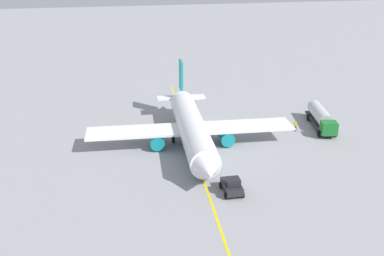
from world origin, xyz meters
name	(u,v)px	position (x,y,z in m)	size (l,w,h in m)	color
ground_plane	(192,147)	(0.00, 0.00, 0.00)	(400.00, 400.00, 0.00)	#939399
airplane	(192,128)	(-0.46, 0.04, 2.80)	(32.21, 31.17, 9.96)	white
fuel_tanker	(321,117)	(-2.93, 22.60, 1.74)	(11.55, 5.08, 3.15)	#2D2D33
pushback_tug	(232,186)	(14.35, 1.60, 1.01)	(3.70, 2.48, 2.20)	#232328
refueling_worker	(295,126)	(-2.35, 17.75, 0.82)	(0.59, 0.63, 1.71)	navy
safety_cone_nose	(226,190)	(13.89, 0.99, 0.30)	(0.53, 0.53, 0.59)	#F2590F
taxi_line_marking	(192,147)	(0.00, 0.00, 0.01)	(64.37, 0.30, 0.01)	yellow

